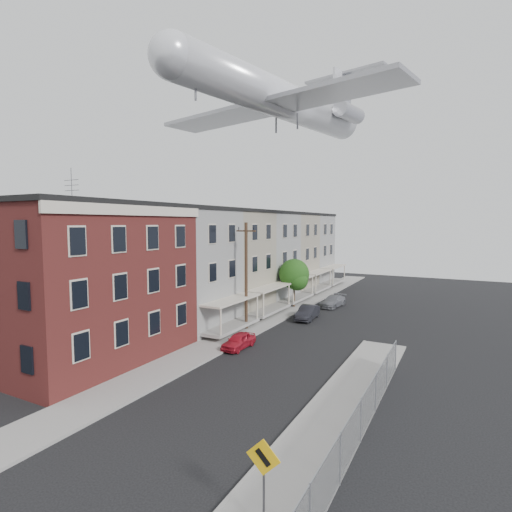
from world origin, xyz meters
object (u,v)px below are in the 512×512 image
Objects in this scene: car_far at (333,301)px; airplane at (284,100)px; car_mid at (308,312)px; utility_pole at (246,274)px; street_tree at (295,276)px; warning_sign at (263,469)px; car_near at (239,341)px.

airplane is (-3.67, -4.89, 20.15)m from car_far.
car_far is at bearing 82.40° from car_mid.
utility_pole reaches higher than car_mid.
car_mid is at bearing -27.64° from airplane.
car_mid is 0.96× the size of car_far.
airplane is (0.08, 7.47, 16.07)m from utility_pole.
utility_pole reaches higher than street_tree.
utility_pole is (-11.20, 19.03, 2.79)m from warning_sign.
car_near is 0.82× the size of car_mid.
car_far is (0.43, 6.59, -0.05)m from car_mid.
utility_pole is at bearing 114.66° from car_near.
airplane reaches higher than utility_pole.
car_far reaches higher than car_near.
street_tree is at bearing 98.09° from car_near.
warning_sign is at bearing -69.42° from street_tree.
street_tree is 14.99m from car_near.
airplane is (-1.92, 12.16, 20.20)m from car_near.
street_tree reaches higher than warning_sign.
airplane is (-11.12, 26.49, 18.87)m from warning_sign.
airplane is at bearing -95.81° from street_tree.
utility_pole is 0.30× the size of airplane.
car_mid is (-7.89, 24.80, -1.23)m from warning_sign.
car_near is (1.67, -14.61, -2.90)m from street_tree.
street_tree is at bearing 88.11° from utility_pole.
utility_pole reaches higher than car_far.
warning_sign reaches higher than car_near.
street_tree reaches higher than car_mid.
warning_sign is 22.25m from utility_pole.
car_far is (3.75, 12.36, -4.08)m from utility_pole.
warning_sign is at bearing -67.22° from airplane.
street_tree is 1.60× the size of car_near.
utility_pole is 10.00m from street_tree.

